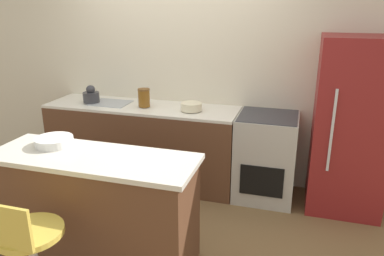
% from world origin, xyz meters
% --- Properties ---
extents(ground_plane, '(14.00, 14.00, 0.00)m').
position_xyz_m(ground_plane, '(0.00, 0.00, 0.00)').
color(ground_plane, brown).
extents(wall_back, '(8.00, 0.06, 2.60)m').
position_xyz_m(wall_back, '(0.00, 0.68, 1.30)').
color(wall_back, beige).
rests_on(wall_back, ground_plane).
extents(back_counter, '(2.25, 0.63, 0.94)m').
position_xyz_m(back_counter, '(-0.34, 0.34, 0.47)').
color(back_counter, brown).
rests_on(back_counter, ground_plane).
extents(kitchen_island, '(1.67, 0.59, 0.93)m').
position_xyz_m(kitchen_island, '(-0.10, -1.14, 0.47)').
color(kitchen_island, brown).
rests_on(kitchen_island, ground_plane).
extents(oven_range, '(0.63, 0.64, 0.94)m').
position_xyz_m(oven_range, '(1.11, 0.33, 0.47)').
color(oven_range, '#B7B2A8').
rests_on(oven_range, ground_plane).
extents(refrigerator, '(0.71, 0.65, 1.77)m').
position_xyz_m(refrigerator, '(1.92, 0.34, 0.89)').
color(refrigerator, maroon).
rests_on(refrigerator, ground_plane).
extents(stool_chair, '(0.45, 0.45, 0.92)m').
position_xyz_m(stool_chair, '(-0.23, -1.79, 0.46)').
color(stool_chair, '#B7B7BC').
rests_on(stool_chair, ground_plane).
extents(kettle, '(0.19, 0.19, 0.21)m').
position_xyz_m(kettle, '(-0.96, 0.29, 1.02)').
color(kettle, '#333338').
rests_on(kettle, back_counter).
extents(mixing_bowl, '(0.23, 0.23, 0.09)m').
position_xyz_m(mixing_bowl, '(0.28, 0.29, 0.98)').
color(mixing_bowl, beige).
rests_on(mixing_bowl, back_counter).
extents(canister_jar, '(0.14, 0.14, 0.21)m').
position_xyz_m(canister_jar, '(-0.28, 0.29, 1.04)').
color(canister_jar, brown).
rests_on(canister_jar, back_counter).
extents(fruit_bowl, '(0.31, 0.31, 0.07)m').
position_xyz_m(fruit_bowl, '(-0.52, -1.03, 0.97)').
color(fruit_bowl, white).
rests_on(fruit_bowl, kitchen_island).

